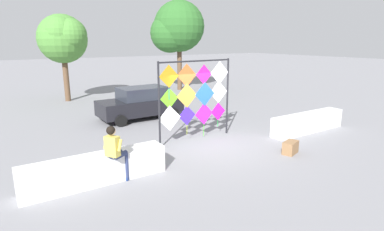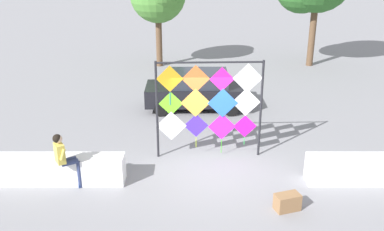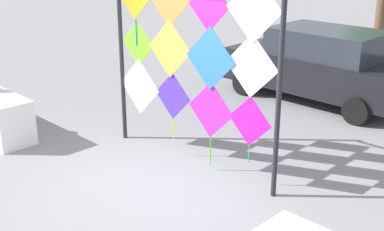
{
  "view_description": "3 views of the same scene",
  "coord_description": "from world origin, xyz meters",
  "px_view_note": "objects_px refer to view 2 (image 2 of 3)",
  "views": [
    {
      "loc": [
        -6.42,
        -8.32,
        3.67
      ],
      "look_at": [
        -0.57,
        0.59,
        1.09
      ],
      "focal_mm": 29.25,
      "sensor_mm": 36.0,
      "label": 1
    },
    {
      "loc": [
        -0.64,
        -10.86,
        5.96
      ],
      "look_at": [
        -0.65,
        0.78,
        1.41
      ],
      "focal_mm": 40.2,
      "sensor_mm": 36.0,
      "label": 2
    },
    {
      "loc": [
        5.01,
        -4.13,
        3.39
      ],
      "look_at": [
        0.19,
        0.71,
        0.93
      ],
      "focal_mm": 48.35,
      "sensor_mm": 36.0,
      "label": 3
    }
  ],
  "objects_px": {
    "kite_display_rack": "(209,101)",
    "cardboard_box_large": "(288,202)",
    "seated_vendor": "(65,156)",
    "parked_car": "(197,90)"
  },
  "relations": [
    {
      "from": "seated_vendor",
      "to": "cardboard_box_large",
      "type": "xyz_separation_m",
      "value": [
        5.59,
        -0.97,
        -0.75
      ]
    },
    {
      "from": "cardboard_box_large",
      "to": "parked_car",
      "type": "bearing_deg",
      "value": 106.72
    },
    {
      "from": "kite_display_rack",
      "to": "cardboard_box_large",
      "type": "height_order",
      "value": "kite_display_rack"
    },
    {
      "from": "kite_display_rack",
      "to": "seated_vendor",
      "type": "distance_m",
      "value": 4.32
    },
    {
      "from": "seated_vendor",
      "to": "cardboard_box_large",
      "type": "distance_m",
      "value": 5.72
    },
    {
      "from": "kite_display_rack",
      "to": "parked_car",
      "type": "height_order",
      "value": "kite_display_rack"
    },
    {
      "from": "seated_vendor",
      "to": "parked_car",
      "type": "xyz_separation_m",
      "value": [
        3.45,
        6.14,
        -0.19
      ]
    },
    {
      "from": "parked_car",
      "to": "cardboard_box_large",
      "type": "xyz_separation_m",
      "value": [
        2.14,
        -7.11,
        -0.56
      ]
    },
    {
      "from": "kite_display_rack",
      "to": "seated_vendor",
      "type": "relative_size",
      "value": 1.96
    },
    {
      "from": "seated_vendor",
      "to": "parked_car",
      "type": "height_order",
      "value": "seated_vendor"
    }
  ]
}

